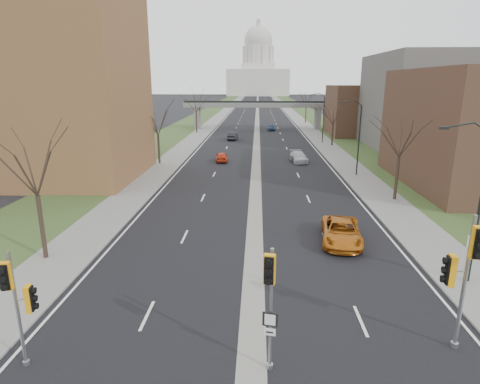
# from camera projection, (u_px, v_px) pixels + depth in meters

# --- Properties ---
(ground) EXTENTS (700.00, 700.00, 0.00)m
(ground) POSITION_uv_depth(u_px,v_px,m) (252.00, 346.00, 16.83)
(ground) COLOR black
(ground) RESTS_ON ground
(road_surface) EXTENTS (20.00, 600.00, 0.01)m
(road_surface) POSITION_uv_depth(u_px,v_px,m) (257.00, 109.00, 161.29)
(road_surface) COLOR black
(road_surface) RESTS_ON ground
(median_strip) EXTENTS (1.20, 600.00, 0.02)m
(median_strip) POSITION_uv_depth(u_px,v_px,m) (257.00, 109.00, 161.30)
(median_strip) COLOR gray
(median_strip) RESTS_ON ground
(sidewalk_right) EXTENTS (4.00, 600.00, 0.12)m
(sidewalk_right) POSITION_uv_depth(u_px,v_px,m) (287.00, 109.00, 160.78)
(sidewalk_right) COLOR gray
(sidewalk_right) RESTS_ON ground
(sidewalk_left) EXTENTS (4.00, 600.00, 0.12)m
(sidewalk_left) POSITION_uv_depth(u_px,v_px,m) (228.00, 109.00, 161.78)
(sidewalk_left) COLOR gray
(sidewalk_left) RESTS_ON ground
(grass_verge_right) EXTENTS (8.00, 600.00, 0.10)m
(grass_verge_right) POSITION_uv_depth(u_px,v_px,m) (302.00, 109.00, 160.53)
(grass_verge_right) COLOR #324922
(grass_verge_right) RESTS_ON ground
(grass_verge_left) EXTENTS (8.00, 600.00, 0.10)m
(grass_verge_left) POSITION_uv_depth(u_px,v_px,m) (213.00, 109.00, 162.04)
(grass_verge_left) COLOR #324922
(grass_verge_left) RESTS_ON ground
(apartment_building) EXTENTS (25.00, 16.00, 22.00)m
(apartment_building) POSITION_uv_depth(u_px,v_px,m) (20.00, 79.00, 43.89)
(apartment_building) COLOR brown
(apartment_building) RESTS_ON ground
(commercial_block_mid) EXTENTS (18.00, 22.00, 15.00)m
(commercial_block_mid) POSITION_uv_depth(u_px,v_px,m) (433.00, 103.00, 63.74)
(commercial_block_mid) COLOR #5D5A55
(commercial_block_mid) RESTS_ON ground
(commercial_block_far) EXTENTS (14.00, 14.00, 10.00)m
(commercial_block_far) POSITION_uv_depth(u_px,v_px,m) (365.00, 111.00, 81.99)
(commercial_block_far) COLOR #513125
(commercial_block_far) RESTS_ON ground
(pedestrian_bridge) EXTENTS (34.00, 3.00, 6.45)m
(pedestrian_bridge) POSITION_uv_depth(u_px,v_px,m) (257.00, 108.00, 92.59)
(pedestrian_bridge) COLOR slate
(pedestrian_bridge) RESTS_ON ground
(capitol) EXTENTS (48.00, 42.00, 55.75)m
(capitol) POSITION_uv_depth(u_px,v_px,m) (258.00, 72.00, 320.09)
(capitol) COLOR silver
(capitol) RESTS_ON ground
(streetlight_near) EXTENTS (2.61, 0.20, 8.70)m
(streetlight_near) POSITION_uv_depth(u_px,v_px,m) (471.00, 158.00, 20.30)
(streetlight_near) COLOR black
(streetlight_near) RESTS_ON sidewalk_right
(streetlight_mid) EXTENTS (2.61, 0.20, 8.70)m
(streetlight_mid) POSITION_uv_depth(u_px,v_px,m) (354.00, 116.00, 45.34)
(streetlight_mid) COLOR black
(streetlight_mid) RESTS_ON sidewalk_right
(streetlight_far) EXTENTS (2.61, 0.20, 8.70)m
(streetlight_far) POSITION_uv_depth(u_px,v_px,m) (320.00, 104.00, 70.38)
(streetlight_far) COLOR black
(streetlight_far) RESTS_ON sidewalk_right
(tree_left_a) EXTENTS (7.20, 7.20, 9.40)m
(tree_left_a) POSITION_uv_depth(u_px,v_px,m) (32.00, 154.00, 23.31)
(tree_left_a) COLOR #382B21
(tree_left_a) RESTS_ON sidewalk_left
(tree_left_b) EXTENTS (6.75, 6.75, 8.81)m
(tree_left_b) POSITION_uv_depth(u_px,v_px,m) (157.00, 117.00, 52.32)
(tree_left_b) COLOR #382B21
(tree_left_b) RESTS_ON sidewalk_left
(tree_left_c) EXTENTS (7.65, 7.65, 9.99)m
(tree_left_c) POSITION_uv_depth(u_px,v_px,m) (196.00, 100.00, 84.85)
(tree_left_c) COLOR #382B21
(tree_left_c) RESTS_ON sidewalk_left
(tree_right_a) EXTENTS (7.20, 7.20, 9.40)m
(tree_right_a) POSITION_uv_depth(u_px,v_px,m) (402.00, 129.00, 35.71)
(tree_right_a) COLOR #382B21
(tree_right_a) RESTS_ON sidewalk_right
(tree_right_b) EXTENTS (6.30, 6.30, 8.22)m
(tree_right_b) POSITION_uv_depth(u_px,v_px,m) (334.00, 112.00, 67.71)
(tree_right_b) COLOR #382B21
(tree_right_b) RESTS_ON sidewalk_right
(tree_right_c) EXTENTS (7.65, 7.65, 9.99)m
(tree_right_c) POSITION_uv_depth(u_px,v_px,m) (307.00, 96.00, 105.91)
(tree_right_c) COLOR #382B21
(tree_right_c) RESTS_ON sidewalk_right
(signal_pole_left) EXTENTS (0.81, 0.98, 4.80)m
(signal_pole_left) POSITION_uv_depth(u_px,v_px,m) (18.00, 295.00, 14.70)
(signal_pole_left) COLOR gray
(signal_pole_left) RESTS_ON ground
(signal_pole_median) EXTENTS (0.62, 0.84, 5.01)m
(signal_pole_median) POSITION_uv_depth(u_px,v_px,m) (270.00, 291.00, 14.31)
(signal_pole_median) COLOR gray
(signal_pole_median) RESTS_ON ground
(signal_pole_right) EXTENTS (1.00, 1.13, 5.82)m
(signal_pole_right) POSITION_uv_depth(u_px,v_px,m) (464.00, 266.00, 15.55)
(signal_pole_right) COLOR gray
(signal_pole_right) RESTS_ON ground
(speed_limit_sign) EXTENTS (0.56, 0.11, 2.63)m
(speed_limit_sign) POSITION_uv_depth(u_px,v_px,m) (471.00, 249.00, 21.71)
(speed_limit_sign) COLOR black
(speed_limit_sign) RESTS_ON sidewalk_right
(car_left_near) EXTENTS (1.93, 4.04, 1.33)m
(car_left_near) POSITION_uv_depth(u_px,v_px,m) (222.00, 157.00, 55.54)
(car_left_near) COLOR red
(car_left_near) RESTS_ON ground
(car_left_far) EXTENTS (1.83, 4.59, 1.49)m
(car_left_far) POSITION_uv_depth(u_px,v_px,m) (233.00, 136.00, 76.21)
(car_left_far) COLOR black
(car_left_far) RESTS_ON ground
(car_right_near) EXTENTS (3.25, 5.85, 1.55)m
(car_right_near) POSITION_uv_depth(u_px,v_px,m) (341.00, 232.00, 27.46)
(car_right_near) COLOR #B96113
(car_right_near) RESTS_ON ground
(car_right_mid) EXTENTS (2.49, 5.00, 1.40)m
(car_right_mid) POSITION_uv_depth(u_px,v_px,m) (299.00, 157.00, 55.18)
(car_right_mid) COLOR #AFAFB7
(car_right_mid) RESTS_ON ground
(car_right_far) EXTENTS (1.87, 3.96, 1.31)m
(car_right_far) POSITION_uv_depth(u_px,v_px,m) (271.00, 128.00, 91.03)
(car_right_far) COLOR navy
(car_right_far) RESTS_ON ground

